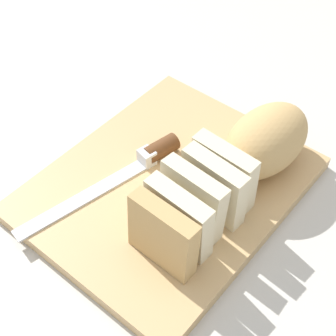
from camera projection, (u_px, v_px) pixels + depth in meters
ground_plane at (168, 191)px, 0.72m from camera, size 3.00×3.00×0.00m
cutting_board at (168, 187)px, 0.71m from camera, size 0.38×0.32×0.02m
bread_loaf at (237, 165)px, 0.67m from camera, size 0.31×0.12×0.09m
bread_knife at (142, 160)px, 0.72m from camera, size 0.26×0.08×0.03m
crumb_near_knife at (207, 165)px, 0.72m from camera, size 0.01×0.01×0.01m
crumb_near_loaf at (164, 187)px, 0.69m from camera, size 0.01×0.01×0.01m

